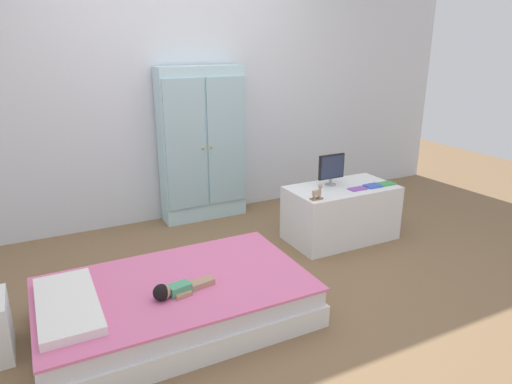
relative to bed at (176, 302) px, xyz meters
name	(u,v)px	position (x,y,z in m)	size (l,w,h in m)	color
ground_plane	(251,284)	(0.63, 0.21, -0.14)	(10.00, 10.00, 0.02)	brown
back_wall	(176,78)	(0.63, 1.78, 1.22)	(6.40, 0.05, 2.70)	silver
bed	(176,302)	(0.00, 0.00, 0.00)	(1.64, 0.98, 0.27)	white
pillow	(67,305)	(-0.62, 0.00, 0.16)	(0.32, 0.71, 0.05)	white
doll	(173,290)	(-0.05, -0.13, 0.17)	(0.39, 0.15, 0.10)	#4CA375
wardrobe	(202,145)	(0.80, 1.61, 0.61)	(0.81, 0.28, 1.47)	silver
tv_stand	(341,213)	(1.69, 0.57, 0.11)	(0.94, 0.52, 0.48)	white
tv_monitor	(332,168)	(1.63, 0.66, 0.51)	(0.25, 0.10, 0.28)	#99999E
rocking_horse_toy	(318,192)	(1.31, 0.40, 0.41)	(0.10, 0.04, 0.13)	#8E6642
book_purple	(357,189)	(1.76, 0.46, 0.36)	(0.16, 0.09, 0.01)	#8E51B2
book_blue	(373,186)	(1.93, 0.46, 0.36)	(0.14, 0.11, 0.02)	blue
book_green	(386,184)	(2.08, 0.46, 0.36)	(0.15, 0.10, 0.01)	#429E51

